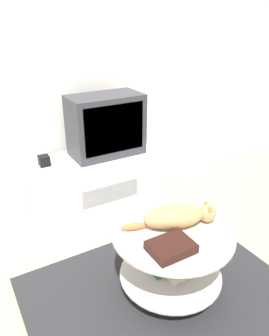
{
  "coord_description": "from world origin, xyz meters",
  "views": [
    {
      "loc": [
        -0.94,
        -1.22,
        1.67
      ],
      "look_at": [
        0.15,
        0.65,
        0.64
      ],
      "focal_mm": 35.0,
      "sensor_mm": 36.0,
      "label": 1
    }
  ],
  "objects_px": {
    "dvd_box": "(171,247)",
    "tv": "(106,125)",
    "cat": "(177,216)",
    "speaker": "(44,161)"
  },
  "relations": [
    {
      "from": "dvd_box",
      "to": "cat",
      "type": "relative_size",
      "value": 0.41
    },
    {
      "from": "tv",
      "to": "speaker",
      "type": "distance_m",
      "value": 0.58
    },
    {
      "from": "dvd_box",
      "to": "cat",
      "type": "bearing_deg",
      "value": 45.8
    },
    {
      "from": "speaker",
      "to": "cat",
      "type": "distance_m",
      "value": 1.2
    },
    {
      "from": "tv",
      "to": "dvd_box",
      "type": "relative_size",
      "value": 2.46
    },
    {
      "from": "speaker",
      "to": "dvd_box",
      "type": "height_order",
      "value": "speaker"
    },
    {
      "from": "tv",
      "to": "dvd_box",
      "type": "distance_m",
      "value": 1.3
    },
    {
      "from": "dvd_box",
      "to": "tv",
      "type": "bearing_deg",
      "value": 80.44
    },
    {
      "from": "tv",
      "to": "dvd_box",
      "type": "bearing_deg",
      "value": -99.56
    },
    {
      "from": "dvd_box",
      "to": "cat",
      "type": "height_order",
      "value": "cat"
    }
  ]
}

